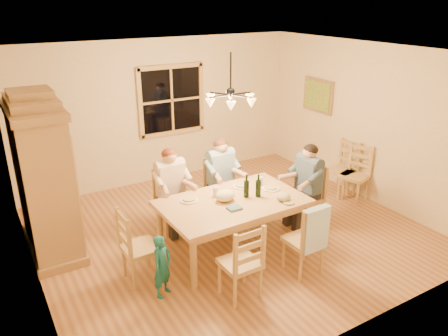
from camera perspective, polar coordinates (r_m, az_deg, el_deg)
floor at (r=6.83m, az=0.76°, el=-8.22°), size 5.50×5.50×0.00m
ceiling at (r=5.96m, az=0.89°, el=14.90°), size 5.50×5.00×0.02m
wall_back at (r=8.41m, az=-8.16°, el=7.32°), size 5.50×0.02×2.70m
wall_left at (r=5.46m, az=-24.67°, el=-2.49°), size 0.02×5.00×2.70m
wall_right at (r=7.99m, az=17.99°, el=5.71°), size 0.02×5.00×2.70m
window at (r=8.41m, az=-6.87°, el=8.78°), size 1.30×0.06×1.30m
painting at (r=8.72m, az=12.16°, el=9.25°), size 0.06×0.78×0.64m
chandelier at (r=6.07m, az=0.86°, el=9.06°), size 0.77×0.68×0.71m
armoire at (r=6.40m, az=-22.38°, el=-1.56°), size 0.66×1.40×2.30m
dining_table at (r=6.08m, az=1.11°, el=-5.10°), size 2.00×1.25×0.76m
chair_far_left at (r=6.77m, az=-6.77°, el=-5.76°), size 0.45×0.43×0.99m
chair_far_right at (r=7.13m, az=-0.37°, el=-4.09°), size 0.45×0.43×0.99m
chair_near_left at (r=5.36m, az=2.07°, el=-13.63°), size 0.45×0.43×0.99m
chair_near_right at (r=5.88m, az=10.25°, el=-10.50°), size 0.45×0.43×0.99m
chair_end_left at (r=5.73m, az=-10.78°, el=-11.49°), size 0.43×0.45×0.99m
chair_end_right at (r=7.01m, az=10.62°, el=-4.99°), size 0.43×0.45×0.99m
adult_woman at (r=6.54m, az=-6.98°, el=-1.57°), size 0.40×0.43×0.87m
adult_plaid_man at (r=6.92m, az=-0.39°, el=-0.07°), size 0.40×0.43×0.87m
adult_slate_man at (r=6.79m, az=10.92°, el=-0.92°), size 0.43×0.40×0.87m
towel at (r=5.57m, az=11.82°, el=-7.88°), size 0.38×0.11×0.58m
wine_bottle_a at (r=6.09m, az=2.95°, el=-2.37°), size 0.08×0.08×0.33m
wine_bottle_b at (r=6.11m, az=4.50°, el=-2.32°), size 0.08×0.08×0.33m
plate_woman at (r=6.05m, az=-4.58°, el=-4.20°), size 0.26×0.26×0.02m
plate_plaid at (r=6.46m, az=2.28°, el=-2.41°), size 0.26×0.26×0.02m
plate_slate at (r=6.42m, az=6.11°, el=-2.67°), size 0.26×0.26×0.02m
wine_glass_a at (r=6.13m, az=-1.13°, el=-3.13°), size 0.06×0.06×0.14m
wine_glass_b at (r=6.49m, az=4.81°, el=-1.75°), size 0.06×0.06×0.14m
cap at (r=6.08m, az=7.76°, el=-3.72°), size 0.20×0.20×0.11m
napkin at (r=5.80m, az=1.35°, el=-5.26°), size 0.18×0.14×0.03m
cloth_bundle at (r=6.00m, az=0.16°, el=-3.63°), size 0.28×0.22×0.15m
child at (r=5.36m, az=-8.07°, el=-12.57°), size 0.35×0.32×0.80m
chair_spare_front at (r=8.20m, az=15.06°, el=-1.35°), size 0.48×0.50×0.99m
chair_spare_back at (r=8.02m, az=16.51°, el=-2.03°), size 0.53×0.54×0.99m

